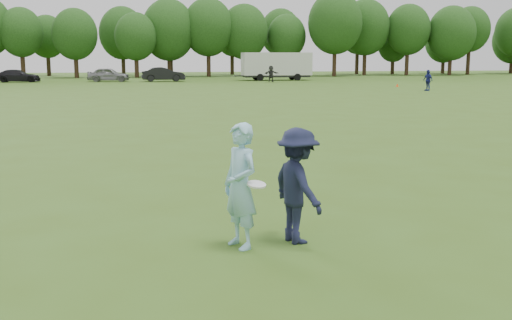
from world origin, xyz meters
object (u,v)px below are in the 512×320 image
at_px(player_far_b, 428,80).
at_px(car_e, 108,75).
at_px(car_f, 163,74).
at_px(cargo_trailer, 276,65).
at_px(thrower, 240,186).
at_px(defender, 298,186).
at_px(car_d, 18,76).
at_px(player_far_d, 271,74).
at_px(field_cone, 397,85).

distance_m(player_far_b, car_e, 35.10).
distance_m(player_far_b, car_f, 30.31).
bearing_deg(player_far_b, cargo_trailer, -177.83).
bearing_deg(car_e, thrower, -168.37).
bearing_deg(defender, player_far_b, -45.30).
relative_size(car_d, car_f, 0.98).
height_order(thrower, car_d, thrower).
bearing_deg(cargo_trailer, car_f, -176.12).
relative_size(thrower, player_far_d, 1.02).
bearing_deg(field_cone, player_far_d, 126.98).
bearing_deg(field_cone, car_f, 141.91).
relative_size(player_far_b, car_f, 0.36).
xyz_separation_m(player_far_d, car_d, (-26.92, 5.29, -0.22)).
bearing_deg(car_f, field_cone, -130.56).
distance_m(player_far_b, cargo_trailer, 24.55).
xyz_separation_m(thrower, defender, (0.88, 0.08, -0.05)).
relative_size(player_far_d, car_e, 0.39).
bearing_deg(player_far_d, car_e, 152.26).
distance_m(defender, car_e, 60.43).
height_order(car_e, car_f, car_f).
relative_size(field_cone, cargo_trailer, 0.03).
xyz_separation_m(defender, player_far_d, (12.19, 55.44, 0.03)).
bearing_deg(defender, player_far_d, -27.99).
distance_m(car_e, field_cone, 31.43).
height_order(player_far_b, field_cone, player_far_b).
xyz_separation_m(field_cone, cargo_trailer, (-7.41, 16.99, 1.63)).
relative_size(defender, cargo_trailer, 0.19).
height_order(car_d, field_cone, car_d).
relative_size(thrower, car_f, 0.38).
distance_m(player_far_d, car_f, 12.06).
bearing_deg(field_cone, thrower, -117.12).
height_order(player_far_d, field_cone, player_far_d).
bearing_deg(defender, car_d, -1.96).
xyz_separation_m(car_d, cargo_trailer, (28.65, -0.45, 1.10)).
height_order(player_far_d, car_d, player_far_d).
bearing_deg(car_d, player_far_d, -100.49).
bearing_deg(car_d, cargo_trailer, -90.26).
bearing_deg(field_cone, defender, -116.23).
bearing_deg(player_far_d, thrower, -115.62).
relative_size(defender, car_f, 0.36).
distance_m(defender, player_far_b, 42.36).
relative_size(car_d, field_cone, 15.50).
relative_size(car_e, cargo_trailer, 0.50).
bearing_deg(player_far_b, car_f, -152.79).
xyz_separation_m(player_far_b, player_far_d, (-8.80, 18.65, 0.04)).
height_order(player_far_b, car_e, player_far_b).
relative_size(car_f, field_cone, 15.86).
xyz_separation_m(player_far_d, cargo_trailer, (1.73, 4.84, 0.88)).
distance_m(thrower, field_cone, 48.74).
bearing_deg(car_e, player_far_d, -97.79).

